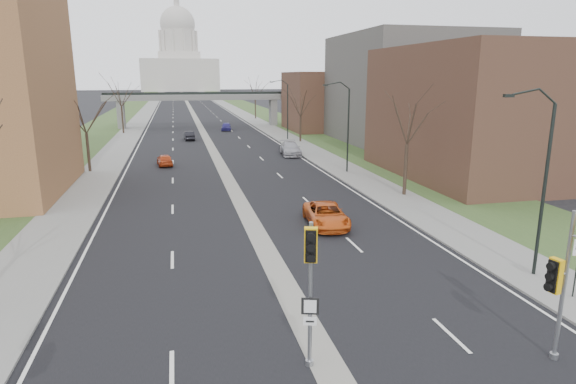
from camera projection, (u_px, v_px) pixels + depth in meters
name	position (u px, v px, depth m)	size (l,w,h in m)	color
road_surface	(189.00, 106.00, 156.70)	(20.00, 600.00, 0.01)	black
median_strip	(189.00, 106.00, 156.71)	(1.20, 600.00, 0.02)	gray
sidewalk_right	(226.00, 105.00, 159.33)	(4.00, 600.00, 0.12)	gray
sidewalk_left	(151.00, 106.00, 154.05)	(4.00, 600.00, 0.12)	gray
grass_verge_right	(244.00, 105.00, 160.66)	(8.00, 600.00, 0.10)	#2B441F
grass_verge_left	(131.00, 106.00, 152.73)	(8.00, 600.00, 0.10)	#2B441F
commercial_block_near	(486.00, 112.00, 45.06)	(16.00, 20.00, 12.00)	brown
commercial_block_mid	(408.00, 89.00, 68.31)	(18.00, 22.00, 15.00)	#54524D
commercial_block_far	(329.00, 101.00, 84.62)	(14.00, 14.00, 10.00)	brown
pedestrian_bridge	(199.00, 101.00, 89.29)	(34.00, 3.00, 6.45)	slate
capitol	(179.00, 62.00, 313.33)	(48.00, 42.00, 55.75)	beige
streetlight_near	(536.00, 131.00, 21.14)	(2.61, 0.20, 8.70)	black
streetlight_mid	(341.00, 101.00, 45.76)	(2.61, 0.20, 8.70)	black
streetlight_far	(282.00, 93.00, 70.38)	(2.61, 0.20, 8.70)	black
tree_left_b	(84.00, 109.00, 46.33)	(6.75, 6.75, 8.81)	#382B21
tree_left_c	(120.00, 90.00, 78.33)	(7.65, 7.65, 9.99)	#382B21
tree_right_a	(409.00, 112.00, 36.81)	(7.20, 7.20, 9.40)	#382B21
tree_right_b	(301.00, 101.00, 68.25)	(6.30, 6.30, 8.22)	#382B21
tree_right_c	(255.00, 87.00, 105.84)	(7.65, 7.65, 9.99)	#382B21
signal_pole_median	(311.00, 271.00, 14.78)	(0.65, 0.83, 4.94)	gray
signal_pole_right	(568.00, 267.00, 15.20)	(1.05, 0.88, 5.19)	gray
car_left_near	(165.00, 160.00, 51.18)	(1.49, 3.70, 1.26)	#AE3813
car_left_far	(189.00, 136.00, 71.81)	(1.38, 3.96, 1.31)	black
car_right_near	(326.00, 215.00, 30.57)	(2.35, 5.09, 1.41)	#C85015
car_right_mid	(290.00, 149.00, 57.96)	(2.21, 5.44, 1.58)	#9A9AA1
car_right_far	(226.00, 126.00, 84.48)	(1.66, 4.12, 1.40)	navy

